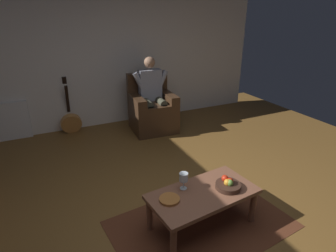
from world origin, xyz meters
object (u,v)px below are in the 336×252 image
wine_glass_near (184,178)px  decorative_dish (170,199)px  armchair (152,111)px  person_seated (152,92)px  fruit_bowl (228,184)px  coffee_table (203,197)px  guitar (71,121)px

wine_glass_near → decorative_dish: bearing=28.5°
armchair → decorative_dish: 2.65m
person_seated → wine_glass_near: (0.65, 2.38, -0.19)m
armchair → decorative_dish: armchair is taller
fruit_bowl → decorative_dish: bearing=-6.5°
coffee_table → wine_glass_near: bearing=-43.5°
armchair → decorative_dish: bearing=74.7°
coffee_table → decorative_dish: decorative_dish is taller
guitar → decorative_dish: 3.03m
guitar → decorative_dish: bearing=99.7°
person_seated → fruit_bowl: person_seated is taller
decorative_dish → guitar: bearing=-80.3°
coffee_table → guitar: (0.86, -3.01, -0.12)m
coffee_table → decorative_dish: (0.35, -0.03, 0.07)m
armchair → decorative_dish: size_ratio=5.24×
decorative_dish → coffee_table: bearing=175.6°
armchair → fruit_bowl: size_ratio=4.03×
armchair → wine_glass_near: armchair is taller
armchair → guitar: bearing=-15.6°
person_seated → fruit_bowl: bearing=88.1°
armchair → coffee_table: size_ratio=0.91×
armchair → wine_glass_near: size_ratio=5.79×
coffee_table → decorative_dish: 0.36m
person_seated → decorative_dish: person_seated is taller
person_seated → guitar: person_seated is taller
fruit_bowl → armchair: bearing=-95.6°
wine_glass_near → fruit_bowl: size_ratio=0.70×
armchair → fruit_bowl: 2.59m
wine_glass_near → armchair: bearing=-105.3°
armchair → guitar: 1.46m
coffee_table → guitar: guitar is taller
coffee_table → person_seated: bearing=-101.4°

